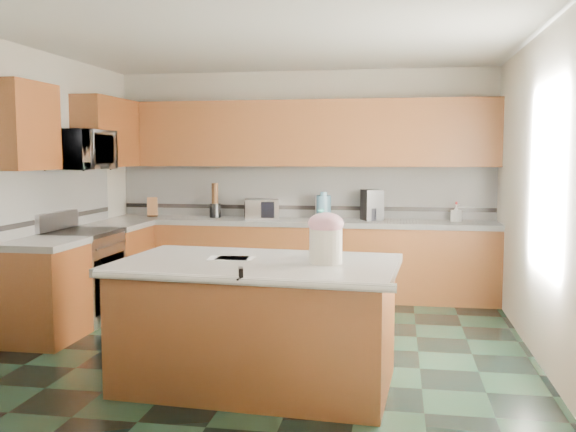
% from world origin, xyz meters
% --- Properties ---
extents(floor, '(4.60, 4.60, 0.00)m').
position_xyz_m(floor, '(0.00, 0.00, 0.00)').
color(floor, black).
rests_on(floor, ground).
extents(ceiling, '(4.60, 4.60, 0.00)m').
position_xyz_m(ceiling, '(0.00, 0.00, 2.70)').
color(ceiling, white).
rests_on(ceiling, ground).
extents(wall_back, '(4.60, 0.04, 2.70)m').
position_xyz_m(wall_back, '(0.00, 2.32, 1.35)').
color(wall_back, beige).
rests_on(wall_back, ground).
extents(wall_front, '(4.60, 0.04, 2.70)m').
position_xyz_m(wall_front, '(0.00, -2.32, 1.35)').
color(wall_front, beige).
rests_on(wall_front, ground).
extents(wall_left, '(0.04, 4.60, 2.70)m').
position_xyz_m(wall_left, '(-2.32, 0.00, 1.35)').
color(wall_left, beige).
rests_on(wall_left, ground).
extents(wall_right, '(0.04, 4.60, 2.70)m').
position_xyz_m(wall_right, '(2.32, 0.00, 1.35)').
color(wall_right, beige).
rests_on(wall_right, ground).
extents(back_base_cab, '(4.60, 0.60, 0.86)m').
position_xyz_m(back_base_cab, '(0.00, 2.00, 0.43)').
color(back_base_cab, '#491F0A').
rests_on(back_base_cab, ground).
extents(back_countertop, '(4.60, 0.64, 0.06)m').
position_xyz_m(back_countertop, '(0.00, 2.00, 0.89)').
color(back_countertop, white).
rests_on(back_countertop, back_base_cab).
extents(back_upper_cab, '(4.60, 0.33, 0.78)m').
position_xyz_m(back_upper_cab, '(0.00, 2.13, 1.94)').
color(back_upper_cab, '#491F0A').
rests_on(back_upper_cab, wall_back).
extents(back_backsplash, '(4.60, 0.02, 0.63)m').
position_xyz_m(back_backsplash, '(0.00, 2.29, 1.24)').
color(back_backsplash, silver).
rests_on(back_backsplash, back_countertop).
extents(back_accent_band, '(4.60, 0.01, 0.05)m').
position_xyz_m(back_accent_band, '(0.00, 2.28, 1.04)').
color(back_accent_band, black).
rests_on(back_accent_band, back_countertop).
extents(left_base_cab_rear, '(0.60, 0.82, 0.86)m').
position_xyz_m(left_base_cab_rear, '(-2.00, 1.29, 0.43)').
color(left_base_cab_rear, '#491F0A').
rests_on(left_base_cab_rear, ground).
extents(left_counter_rear, '(0.64, 0.82, 0.06)m').
position_xyz_m(left_counter_rear, '(-2.00, 1.29, 0.89)').
color(left_counter_rear, white).
rests_on(left_counter_rear, left_base_cab_rear).
extents(left_base_cab_front, '(0.60, 0.72, 0.86)m').
position_xyz_m(left_base_cab_front, '(-2.00, -0.24, 0.43)').
color(left_base_cab_front, '#491F0A').
rests_on(left_base_cab_front, ground).
extents(left_counter_front, '(0.64, 0.72, 0.06)m').
position_xyz_m(left_counter_front, '(-2.00, -0.24, 0.89)').
color(left_counter_front, white).
rests_on(left_counter_front, left_base_cab_front).
extents(left_backsplash, '(0.02, 2.30, 0.63)m').
position_xyz_m(left_backsplash, '(-2.29, 0.55, 1.24)').
color(left_backsplash, silver).
rests_on(left_backsplash, wall_left).
extents(left_accent_band, '(0.01, 2.30, 0.05)m').
position_xyz_m(left_accent_band, '(-2.28, 0.55, 1.04)').
color(left_accent_band, black).
rests_on(left_accent_band, wall_left).
extents(left_upper_cab_rear, '(0.33, 1.09, 0.78)m').
position_xyz_m(left_upper_cab_rear, '(-2.13, 1.42, 1.94)').
color(left_upper_cab_rear, '#491F0A').
rests_on(left_upper_cab_rear, wall_left).
extents(left_upper_cab_front, '(0.33, 0.72, 0.78)m').
position_xyz_m(left_upper_cab_front, '(-2.13, -0.24, 1.94)').
color(left_upper_cab_front, '#491F0A').
rests_on(left_upper_cab_front, wall_left).
extents(range_body, '(0.60, 0.76, 0.88)m').
position_xyz_m(range_body, '(-2.00, 0.50, 0.44)').
color(range_body, '#B7B7BC').
rests_on(range_body, ground).
extents(range_oven_door, '(0.02, 0.68, 0.55)m').
position_xyz_m(range_oven_door, '(-1.71, 0.50, 0.40)').
color(range_oven_door, black).
rests_on(range_oven_door, range_body).
extents(range_cooktop, '(0.62, 0.78, 0.04)m').
position_xyz_m(range_cooktop, '(-2.00, 0.50, 0.90)').
color(range_cooktop, black).
rests_on(range_cooktop, range_body).
extents(range_handle, '(0.02, 0.66, 0.02)m').
position_xyz_m(range_handle, '(-1.68, 0.50, 0.78)').
color(range_handle, '#B7B7BC').
rests_on(range_handle, range_body).
extents(range_backguard, '(0.06, 0.76, 0.18)m').
position_xyz_m(range_backguard, '(-2.26, 0.50, 1.02)').
color(range_backguard, '#B7B7BC').
rests_on(range_backguard, range_body).
extents(microwave, '(0.50, 0.73, 0.41)m').
position_xyz_m(microwave, '(-2.00, 0.50, 1.73)').
color(microwave, '#B7B7BC').
rests_on(microwave, wall_left).
extents(island_base, '(1.98, 1.22, 0.86)m').
position_xyz_m(island_base, '(0.15, -1.00, 0.43)').
color(island_base, '#491F0A').
rests_on(island_base, ground).
extents(island_top, '(2.09, 1.32, 0.06)m').
position_xyz_m(island_top, '(0.15, -1.00, 0.89)').
color(island_top, white).
rests_on(island_top, island_base).
extents(island_bullnose, '(2.01, 0.20, 0.06)m').
position_xyz_m(island_bullnose, '(0.15, -1.59, 0.89)').
color(island_bullnose, white).
rests_on(island_bullnose, island_base).
extents(treat_jar, '(0.24, 0.24, 0.25)m').
position_xyz_m(treat_jar, '(0.66, -1.02, 1.04)').
color(treat_jar, silver).
rests_on(treat_jar, island_top).
extents(treat_jar_lid, '(0.25, 0.25, 0.16)m').
position_xyz_m(treat_jar_lid, '(0.66, -1.02, 1.20)').
color(treat_jar_lid, pink).
rests_on(treat_jar_lid, treat_jar).
extents(treat_jar_knob, '(0.08, 0.03, 0.03)m').
position_xyz_m(treat_jar_knob, '(0.66, -1.02, 1.26)').
color(treat_jar_knob, tan).
rests_on(treat_jar_knob, treat_jar_lid).
extents(treat_jar_knob_end_l, '(0.04, 0.04, 0.04)m').
position_xyz_m(treat_jar_knob_end_l, '(0.61, -1.02, 1.26)').
color(treat_jar_knob_end_l, tan).
rests_on(treat_jar_knob_end_l, treat_jar_lid).
extents(treat_jar_knob_end_r, '(0.04, 0.04, 0.04)m').
position_xyz_m(treat_jar_knob_end_r, '(0.70, -1.02, 1.26)').
color(treat_jar_knob_end_r, tan).
rests_on(treat_jar_knob_end_r, treat_jar_lid).
extents(soap_bottle_island, '(0.17, 0.17, 0.37)m').
position_xyz_m(soap_bottle_island, '(0.60, -0.76, 1.10)').
color(soap_bottle_island, teal).
rests_on(soap_bottle_island, island_top).
extents(paper_sheet_a, '(0.28, 0.21, 0.00)m').
position_xyz_m(paper_sheet_a, '(-0.03, -0.91, 0.92)').
color(paper_sheet_a, white).
rests_on(paper_sheet_a, island_top).
extents(paper_sheet_b, '(0.32, 0.25, 0.00)m').
position_xyz_m(paper_sheet_b, '(-0.08, -0.93, 0.92)').
color(paper_sheet_b, white).
rests_on(paper_sheet_b, island_top).
extents(clamp_body, '(0.05, 0.10, 0.08)m').
position_xyz_m(clamp_body, '(0.18, -1.57, 0.93)').
color(clamp_body, black).
rests_on(clamp_body, island_top).
extents(clamp_handle, '(0.01, 0.06, 0.01)m').
position_xyz_m(clamp_handle, '(0.18, -1.63, 0.91)').
color(clamp_handle, black).
rests_on(clamp_handle, island_top).
extents(knife_block, '(0.18, 0.21, 0.25)m').
position_xyz_m(knife_block, '(-1.85, 2.05, 1.04)').
color(knife_block, '#472814').
rests_on(knife_block, back_countertop).
extents(utensil_crock, '(0.14, 0.14, 0.17)m').
position_xyz_m(utensil_crock, '(-1.06, 2.08, 1.01)').
color(utensil_crock, black).
rests_on(utensil_crock, back_countertop).
extents(utensil_bundle, '(0.08, 0.08, 0.25)m').
position_xyz_m(utensil_bundle, '(-1.06, 2.08, 1.22)').
color(utensil_bundle, '#472814').
rests_on(utensil_bundle, utensil_crock).
extents(toaster_oven, '(0.46, 0.36, 0.23)m').
position_xyz_m(toaster_oven, '(-0.47, 2.05, 1.04)').
color(toaster_oven, '#B7B7BC').
rests_on(toaster_oven, back_countertop).
extents(toaster_oven_door, '(0.36, 0.01, 0.19)m').
position_xyz_m(toaster_oven_door, '(-0.47, 1.92, 1.04)').
color(toaster_oven_door, black).
rests_on(toaster_oven_door, toaster_oven).
extents(paper_towel, '(0.13, 0.13, 0.29)m').
position_xyz_m(paper_towel, '(0.25, 2.10, 1.06)').
color(paper_towel, white).
rests_on(paper_towel, back_countertop).
extents(paper_towel_base, '(0.19, 0.19, 0.01)m').
position_xyz_m(paper_towel_base, '(0.25, 2.10, 0.93)').
color(paper_towel_base, '#B7B7BC').
rests_on(paper_towel_base, back_countertop).
extents(water_jug, '(0.17, 0.17, 0.29)m').
position_xyz_m(water_jug, '(0.29, 2.06, 1.06)').
color(water_jug, '#629BBB').
rests_on(water_jug, back_countertop).
extents(water_jug_neck, '(0.08, 0.08, 0.04)m').
position_xyz_m(water_jug_neck, '(0.29, 2.06, 1.23)').
color(water_jug_neck, '#629BBB').
rests_on(water_jug_neck, water_jug).
extents(coffee_maker, '(0.29, 0.30, 0.36)m').
position_xyz_m(coffee_maker, '(0.86, 2.08, 1.10)').
color(coffee_maker, black).
rests_on(coffee_maker, back_countertop).
extents(coffee_carafe, '(0.15, 0.15, 0.15)m').
position_xyz_m(coffee_carafe, '(0.86, 2.03, 0.99)').
color(coffee_carafe, black).
rests_on(coffee_carafe, back_countertop).
extents(soap_bottle_back, '(0.13, 0.13, 0.20)m').
position_xyz_m(soap_bottle_back, '(1.82, 2.05, 1.02)').
color(soap_bottle_back, white).
rests_on(soap_bottle_back, back_countertop).
extents(soap_back_cap, '(0.02, 0.02, 0.03)m').
position_xyz_m(soap_back_cap, '(1.82, 2.05, 1.14)').
color(soap_back_cap, red).
rests_on(soap_back_cap, soap_bottle_back).
extents(window_light_proxy, '(0.02, 1.40, 1.10)m').
position_xyz_m(window_light_proxy, '(2.29, -0.20, 1.50)').
color(window_light_proxy, white).
rests_on(window_light_proxy, wall_right).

